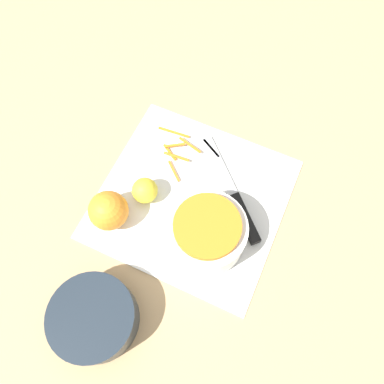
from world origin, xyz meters
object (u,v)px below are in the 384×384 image
(bowl_speckled, at_px, (206,233))
(orange_left, at_px, (108,211))
(knife, at_px, (239,205))
(lemon, at_px, (145,190))
(bowl_dark, at_px, (94,318))

(bowl_speckled, distance_m, orange_left, 0.19)
(knife, relative_size, orange_left, 2.57)
(orange_left, relative_size, lemon, 1.48)
(lemon, bearing_deg, bowl_speckled, 166.74)
(knife, bearing_deg, bowl_speckled, 114.08)
(knife, bearing_deg, bowl_dark, 108.26)
(lemon, bearing_deg, orange_left, 60.39)
(bowl_dark, distance_m, lemon, 0.26)
(bowl_dark, xyz_separation_m, lemon, (0.03, -0.26, -0.00))
(orange_left, bearing_deg, knife, -150.34)
(bowl_speckled, height_order, bowl_dark, bowl_speckled)
(knife, distance_m, orange_left, 0.26)
(bowl_dark, xyz_separation_m, knife, (-0.15, -0.31, -0.02))
(knife, distance_m, lemon, 0.19)
(knife, height_order, orange_left, orange_left)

